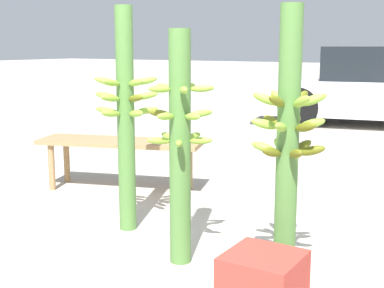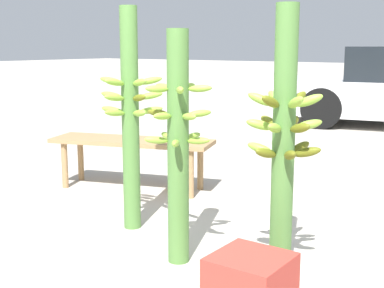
{
  "view_description": "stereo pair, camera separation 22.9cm",
  "coord_description": "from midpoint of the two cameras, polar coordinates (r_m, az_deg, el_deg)",
  "views": [
    {
      "loc": [
        1.82,
        -2.6,
        1.38
      ],
      "look_at": [
        -0.0,
        0.33,
        0.74
      ],
      "focal_mm": 50.0,
      "sensor_mm": 36.0,
      "label": 1
    },
    {
      "loc": [
        2.01,
        -2.47,
        1.38
      ],
      "look_at": [
        -0.0,
        0.33,
        0.74
      ],
      "focal_mm": 50.0,
      "sensor_mm": 36.0,
      "label": 2
    }
  ],
  "objects": [
    {
      "name": "ground_plane",
      "position": [
        3.46,
        -4.87,
        -12.99
      ],
      "size": [
        80.0,
        80.0,
        0.0
      ],
      "primitive_type": "plane",
      "color": "#B2AA9E"
    },
    {
      "name": "banana_stalk_right",
      "position": [
        3.09,
        8.1,
        0.21
      ],
      "size": [
        0.44,
        0.44,
        1.61
      ],
      "color": "#4C7A38",
      "rests_on": "ground_plane"
    },
    {
      "name": "banana_stalk_center",
      "position": [
        3.33,
        -3.26,
        -0.07
      ],
      "size": [
        0.43,
        0.43,
        1.48
      ],
      "color": "#4C7A38",
      "rests_on": "ground_plane"
    },
    {
      "name": "banana_stalk_left",
      "position": [
        3.98,
        -8.73,
        2.94
      ],
      "size": [
        0.49,
        0.47,
        1.66
      ],
      "color": "#4C7A38",
      "rests_on": "ground_plane"
    },
    {
      "name": "market_bench",
      "position": [
        5.17,
        -8.92,
        -0.29
      ],
      "size": [
        1.63,
        0.93,
        0.49
      ],
      "rotation": [
        0.0,
        0.0,
        0.33
      ],
      "color": "#99754C",
      "rests_on": "ground_plane"
    }
  ]
}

